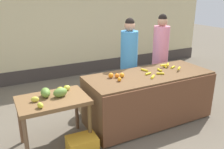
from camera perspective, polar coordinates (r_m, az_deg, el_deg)
name	(u,v)px	position (r m, az deg, el deg)	size (l,w,h in m)	color
ground_plane	(125,125)	(4.46, 3.16, -11.87)	(24.00, 24.00, 0.00)	#665B4C
market_wall_back	(68,24)	(6.77, -10.41, 11.67)	(9.15, 0.23, 2.98)	beige
fruit_stall_counter	(149,98)	(4.48, 8.66, -5.41)	(2.29, 0.94, 0.91)	brown
side_table_wooden	(53,105)	(3.72, -13.83, -7.06)	(1.02, 0.70, 0.79)	brown
banana_bunch_pile	(161,69)	(4.53, 11.65, 1.22)	(0.80, 0.53, 0.07)	gold
orange_pile	(117,76)	(4.05, 1.11, -0.36)	(0.26, 0.29, 0.09)	orange
mango_papaya_pile	(53,93)	(3.72, -13.76, -4.22)	(0.67, 0.58, 0.14)	yellow
vendor_woman_blue_shirt	(129,63)	(4.88, 4.01, 2.66)	(0.34, 0.34, 1.82)	#33333D
vendor_woman_pink_shirt	(160,57)	(5.41, 11.33, 4.16)	(0.34, 0.34, 1.85)	#33333D
produce_crate	(82,145)	(3.75, -7.07, -16.25)	(0.44, 0.32, 0.26)	gold
produce_sack	(86,105)	(4.68, -6.28, -7.12)	(0.36, 0.30, 0.47)	tan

